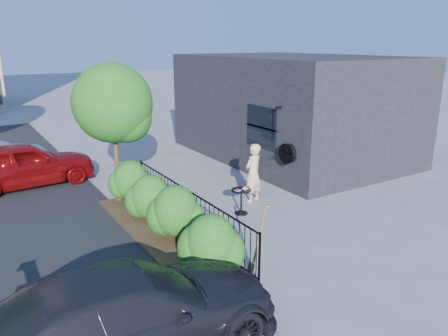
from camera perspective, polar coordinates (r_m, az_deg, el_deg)
ground at (r=11.73m, az=1.82°, el=-6.50°), size 120.00×120.00×0.00m
shop_building at (r=17.92m, az=8.67°, el=7.91°), size 6.22×9.00×4.00m
fence at (r=10.82m, az=-4.82°, el=-5.35°), size 0.05×6.05×1.10m
planting_bed at (r=10.76m, az=-8.11°, el=-8.62°), size 1.30×6.00×0.08m
shrubs at (r=10.62m, az=-7.98°, el=-5.08°), size 1.10×5.60×1.24m
patio_tree at (r=12.48m, az=-13.96°, el=7.61°), size 2.20×2.20×3.94m
cafe_table at (r=11.83m, az=2.27°, el=-3.81°), size 0.55×0.55×0.74m
woman at (r=12.66m, az=3.82°, el=-0.65°), size 0.74×0.61×1.73m
shovel at (r=8.87m, az=4.40°, el=-9.81°), size 0.49×0.19×1.46m
car_red at (r=15.39m, az=-24.66°, el=0.42°), size 4.40×2.02×1.46m
car_darkgrey at (r=6.90m, az=-12.32°, el=-18.04°), size 4.75×2.00×1.37m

